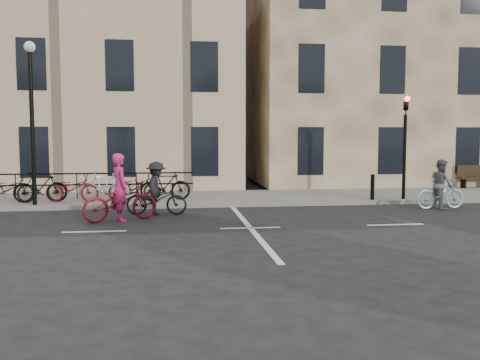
{
  "coord_description": "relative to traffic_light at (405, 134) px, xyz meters",
  "views": [
    {
      "loc": [
        -2.07,
        -13.73,
        2.49
      ],
      "look_at": [
        -0.01,
        2.0,
        1.1
      ],
      "focal_mm": 40.0,
      "sensor_mm": 36.0,
      "label": 1
    }
  ],
  "objects": [
    {
      "name": "ground",
      "position": [
        -6.2,
        -4.34,
        -2.45
      ],
      "size": [
        120.0,
        120.0,
        0.0
      ],
      "primitive_type": "plane",
      "color": "black",
      "rests_on": "ground"
    },
    {
      "name": "sidewalk",
      "position": [
        -10.2,
        1.66,
        -2.38
      ],
      "size": [
        46.0,
        4.0,
        0.15
      ],
      "primitive_type": "cube",
      "color": "slate",
      "rests_on": "ground"
    },
    {
      "name": "building_east",
      "position": [
        2.8,
        8.66,
        3.7
      ],
      "size": [
        14.0,
        10.0,
        12.0
      ],
      "primitive_type": "cube",
      "color": "#856E50",
      "rests_on": "sidewalk"
    },
    {
      "name": "building_west",
      "position": [
        -15.2,
        8.66,
        2.7
      ],
      "size": [
        20.0,
        10.0,
        10.0
      ],
      "primitive_type": "cube",
      "color": "tan",
      "rests_on": "sidewalk"
    },
    {
      "name": "traffic_light",
      "position": [
        0.0,
        0.0,
        0.0
      ],
      "size": [
        0.18,
        0.3,
        3.9
      ],
      "color": "black",
      "rests_on": "sidewalk"
    },
    {
      "name": "lamp_post",
      "position": [
        -12.7,
        0.06,
        1.04
      ],
      "size": [
        0.36,
        0.36,
        5.28
      ],
      "color": "black",
      "rests_on": "sidewalk"
    },
    {
      "name": "bollard_east",
      "position": [
        -1.2,
        -0.09,
        -1.85
      ],
      "size": [
        0.14,
        0.14,
        0.9
      ],
      "primitive_type": "cylinder",
      "color": "black",
      "rests_on": "sidewalk"
    },
    {
      "name": "bollard_west",
      "position": [
        1.2,
        -0.09,
        -1.85
      ],
      "size": [
        0.14,
        0.14,
        0.9
      ],
      "primitive_type": "cylinder",
      "color": "black",
      "rests_on": "sidewalk"
    },
    {
      "name": "bench",
      "position": [
        4.8,
        3.39,
        -1.78
      ],
      "size": [
        1.6,
        0.41,
        0.97
      ],
      "color": "black",
      "rests_on": "sidewalk"
    },
    {
      "name": "parked_bikes",
      "position": [
        -11.12,
        0.7,
        -1.81
      ],
      "size": [
        7.25,
        1.23,
        1.05
      ],
      "color": "black",
      "rests_on": "sidewalk"
    },
    {
      "name": "cyclist_pink",
      "position": [
        -9.69,
        -2.71,
        -1.78
      ],
      "size": [
        2.29,
        1.57,
        1.93
      ],
      "rotation": [
        0.0,
        0.0,
        1.99
      ],
      "color": "maroon",
      "rests_on": "ground"
    },
    {
      "name": "cyclist_grey",
      "position": [
        0.55,
        -1.61,
        -1.79
      ],
      "size": [
        1.73,
        0.84,
        1.64
      ],
      "rotation": [
        0.0,
        0.0,
        1.65
      ],
      "color": "#93B8C1",
      "rests_on": "ground"
    },
    {
      "name": "cyclist_dark",
      "position": [
        -8.7,
        -1.69,
        -1.81
      ],
      "size": [
        1.89,
        1.11,
        1.64
      ],
      "rotation": [
        0.0,
        0.0,
        1.47
      ],
      "color": "black",
      "rests_on": "ground"
    }
  ]
}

